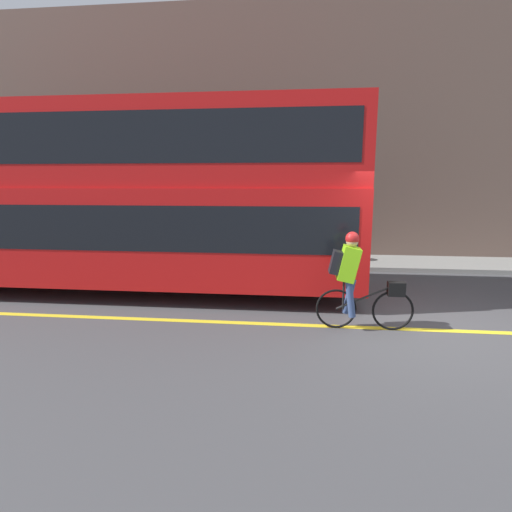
{
  "coord_description": "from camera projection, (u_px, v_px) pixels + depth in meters",
  "views": [
    {
      "loc": [
        -2.15,
        -6.39,
        2.32
      ],
      "look_at": [
        -2.93,
        0.69,
        1.0
      ],
      "focal_mm": 28.0,
      "sensor_mm": 36.0,
      "label": 1
    }
  ],
  "objects": [
    {
      "name": "trash_bin",
      "position": [
        334.0,
        243.0,
        11.29
      ],
      "size": [
        0.44,
        0.44,
        1.0
      ],
      "color": "#194C23",
      "rests_on": "sidewalk_curb"
    },
    {
      "name": "ground_plane",
      "position": [
        431.0,
        328.0,
        6.44
      ],
      "size": [
        80.0,
        80.0,
        0.0
      ],
      "primitive_type": "plane",
      "color": "#424244"
    },
    {
      "name": "building_facade",
      "position": [
        375.0,
        133.0,
        11.77
      ],
      "size": [
        60.0,
        0.3,
        7.5
      ],
      "color": "brown",
      "rests_on": "ground_plane"
    },
    {
      "name": "cyclist_on_bike",
      "position": [
        355.0,
        277.0,
        6.27
      ],
      "size": [
        1.53,
        0.32,
        1.57
      ],
      "color": "black",
      "rests_on": "ground_plane"
    },
    {
      "name": "road_center_line",
      "position": [
        433.0,
        330.0,
        6.34
      ],
      "size": [
        50.0,
        0.14,
        0.01
      ],
      "primitive_type": "cube",
      "color": "yellow",
      "rests_on": "ground_plane"
    },
    {
      "name": "sidewalk_curb",
      "position": [
        375.0,
        263.0,
        11.36
      ],
      "size": [
        60.0,
        1.91,
        0.12
      ],
      "color": "gray",
      "rests_on": "ground_plane"
    },
    {
      "name": "bus",
      "position": [
        102.0,
        192.0,
        8.41
      ],
      "size": [
        10.77,
        2.48,
        3.81
      ],
      "color": "black",
      "rests_on": "ground_plane"
    }
  ]
}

